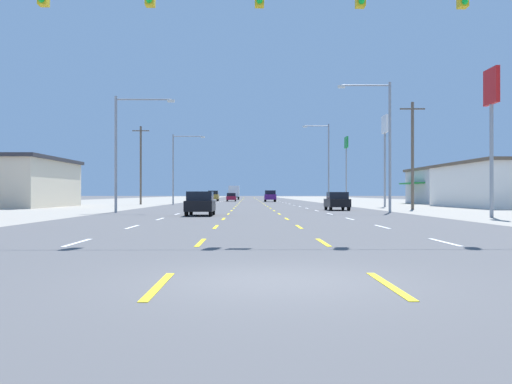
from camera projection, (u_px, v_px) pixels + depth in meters
ground_plane at (251, 204)px, 74.99m from camera, size 572.00×572.00×0.00m
lot_apron_left at (66, 204)px, 74.63m from camera, size 28.00×440.00×0.01m
lot_apron_right at (435, 204)px, 75.34m from camera, size 28.00×440.00×0.01m
lane_markings at (250, 201)px, 113.48m from camera, size 10.64×227.60×0.01m
signal_span_wire at (259, 61)px, 18.28m from camera, size 25.35×0.53×9.49m
hatchback_inner_left_nearest at (200, 203)px, 35.68m from camera, size 1.72×3.90×1.54m
hatchback_far_right_near at (337, 201)px, 47.22m from camera, size 1.72×3.90×1.54m
suv_inner_right_mid at (270, 196)px, 97.97m from camera, size 1.98×4.90×1.98m
hatchback_inner_left_midfar at (231, 197)px, 102.06m from camera, size 1.72×3.90×1.54m
suv_far_left_far at (213, 196)px, 105.52m from camera, size 1.98×4.90×1.98m
box_truck_inner_left_farther at (234, 192)px, 130.46m from camera, size 2.40×7.20×3.23m
storefront_right_row_1 at (503, 185)px, 57.79m from camera, size 10.31×17.47×4.68m
storefront_right_row_2 at (461, 186)px, 78.12m from camera, size 14.32×11.60×4.97m
pole_sign_right_row_0 at (491, 106)px, 32.92m from camera, size 0.24×1.78×8.78m
pole_sign_right_row_1 at (385, 138)px, 59.22m from camera, size 0.24×2.06×9.69m
pole_sign_right_row_2 at (346, 152)px, 87.56m from camera, size 0.24×2.34×10.30m
streetlight_left_row_0 at (123, 144)px, 41.28m from camera, size 4.42×0.26×8.62m
streetlight_right_row_0 at (385, 137)px, 41.56m from camera, size 3.97×0.26×9.70m
streetlight_left_row_1 at (177, 164)px, 72.83m from camera, size 4.22×0.26×9.13m
streetlight_right_row_1 at (326, 159)px, 73.12m from camera, size 3.49×0.26×10.52m
utility_pole_right_row_0 at (413, 154)px, 49.07m from camera, size 2.20×0.26×9.45m
utility_pole_left_row_1 at (141, 164)px, 72.69m from camera, size 2.20×0.26×10.18m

